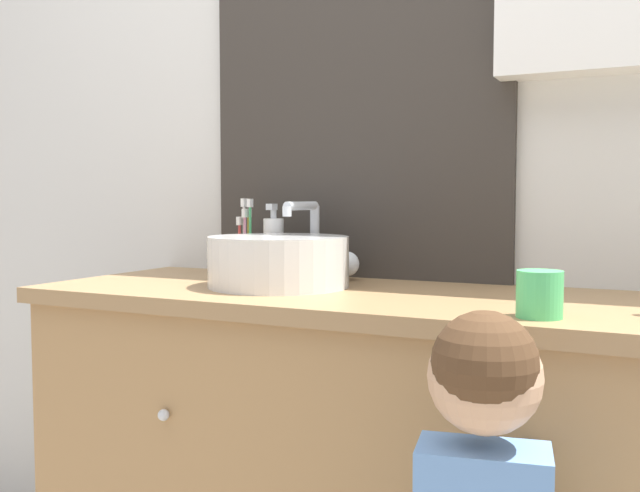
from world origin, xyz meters
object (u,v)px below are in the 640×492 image
at_px(sink_basin, 280,260).
at_px(soap_dispenser, 274,247).
at_px(toothbrush_holder, 246,257).
at_px(drinking_cup, 540,294).

relative_size(sink_basin, soap_dispenser, 2.00).
height_order(sink_basin, soap_dispenser, sink_basin).
relative_size(toothbrush_holder, drinking_cup, 2.52).
height_order(toothbrush_holder, drinking_cup, toothbrush_holder).
bearing_deg(sink_basin, soap_dispenser, 124.21).
bearing_deg(sink_basin, toothbrush_holder, 140.16).
bearing_deg(toothbrush_holder, sink_basin, -39.84).
bearing_deg(toothbrush_holder, soap_dispenser, 0.70).
relative_size(soap_dispenser, drinking_cup, 2.35).
relative_size(toothbrush_holder, soap_dispenser, 1.07).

